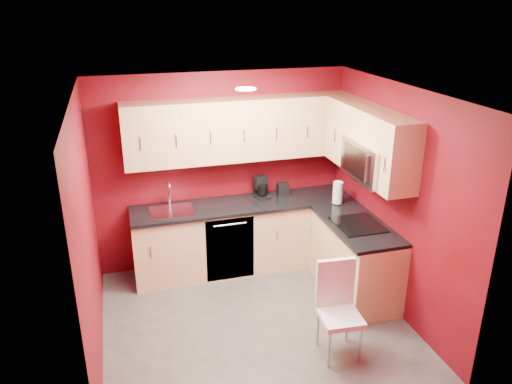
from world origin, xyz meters
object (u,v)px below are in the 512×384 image
napkin_holder (283,189)px  dining_chair (340,312)px  sink (171,208)px  coffee_maker (263,187)px  paper_towel (338,193)px  microwave (373,161)px

napkin_holder → dining_chair: size_ratio=0.16×
sink → dining_chair: (1.35, -1.93, -0.46)m
napkin_holder → dining_chair: napkin_holder is taller
sink → coffee_maker: 1.19m
napkin_holder → paper_towel: (0.56, -0.47, 0.07)m
sink → coffee_maker: (1.18, 0.11, 0.10)m
coffee_maker → paper_towel: (0.84, -0.46, 0.01)m
microwave → sink: (-2.09, 1.00, -0.72)m
microwave → dining_chair: (-0.74, -0.93, -1.18)m
sink → napkin_holder: 1.47m
paper_towel → dining_chair: size_ratio=0.30×
coffee_maker → dining_chair: (0.17, -2.04, -0.57)m
sink → dining_chair: bearing=-55.0°
microwave → coffee_maker: 1.56m
coffee_maker → napkin_holder: (0.28, 0.01, -0.06)m
microwave → sink: bearing=154.4°
microwave → napkin_holder: microwave is taller
sink → microwave: bearing=-25.6°
coffee_maker → paper_towel: 0.96m
sink → paper_towel: 2.05m
napkin_holder → paper_towel: paper_towel is taller
dining_chair → sink: bearing=129.3°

